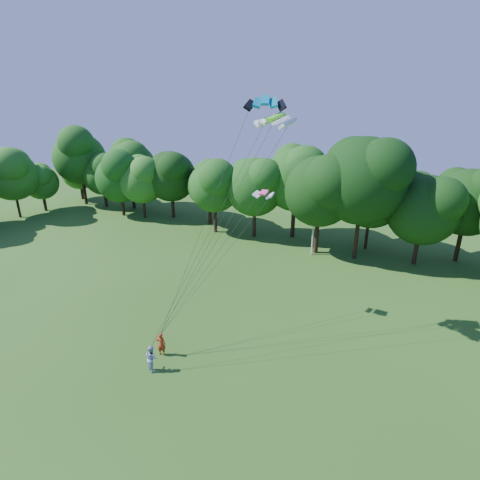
% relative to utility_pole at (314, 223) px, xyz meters
% --- Properties ---
extents(ground, '(160.00, 160.00, 0.00)m').
position_rel_utility_pole_xyz_m(ground, '(-1.68, -32.67, -3.98)').
color(ground, '#274A14').
rests_on(ground, ground).
extents(utility_pole, '(1.47, 0.63, 7.71)m').
position_rel_utility_pole_xyz_m(utility_pole, '(0.00, 0.00, 0.00)').
color(utility_pole, beige).
rests_on(utility_pole, ground).
extents(kite_flyer_left, '(0.77, 0.62, 1.84)m').
position_rel_utility_pole_xyz_m(kite_flyer_left, '(-3.75, -23.69, -3.06)').
color(kite_flyer_left, '#B33017').
rests_on(kite_flyer_left, ground).
extents(kite_flyer_right, '(1.15, 1.05, 1.92)m').
position_rel_utility_pole_xyz_m(kite_flyer_right, '(-3.29, -25.28, -3.02)').
color(kite_flyer_right, '#96A5D0').
rests_on(kite_flyer_right, ground).
extents(kite_teal, '(3.03, 2.11, 0.71)m').
position_rel_utility_pole_xyz_m(kite_teal, '(0.54, -15.70, 13.61)').
color(kite_teal, '#057499').
rests_on(kite_teal, ground).
extents(kite_green, '(3.35, 2.53, 0.57)m').
position_rel_utility_pole_xyz_m(kite_green, '(1.54, -16.20, 12.53)').
color(kite_green, '#42C41D').
rests_on(kite_green, ground).
extents(kite_pink, '(1.73, 0.88, 0.31)m').
position_rel_utility_pole_xyz_m(kite_pink, '(-0.07, -14.32, 6.67)').
color(kite_pink, '#FF468C').
rests_on(kite_pink, ground).
extents(tree_back_west, '(8.20, 8.20, 11.93)m').
position_rel_utility_pole_xyz_m(tree_back_west, '(-32.25, 1.64, 3.48)').
color(tree_back_west, black).
rests_on(tree_back_west, ground).
extents(tree_back_center, '(10.69, 10.69, 15.55)m').
position_rel_utility_pole_xyz_m(tree_back_center, '(4.82, 1.30, 5.74)').
color(tree_back_center, black).
rests_on(tree_back_center, ground).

